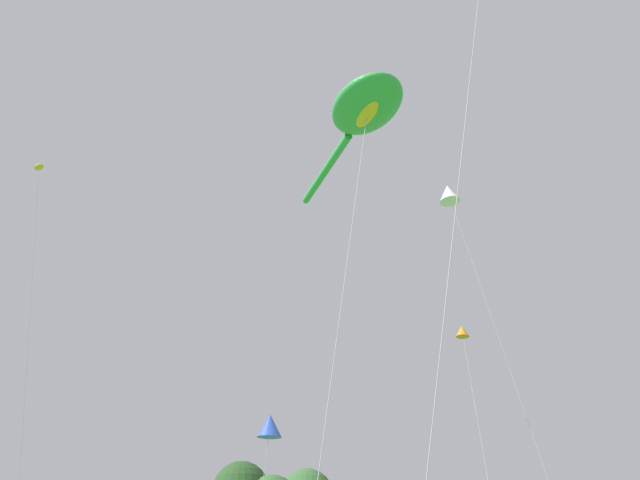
# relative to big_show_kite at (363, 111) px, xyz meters

# --- Properties ---
(big_show_kite) EXTENTS (4.33, 8.89, 16.45)m
(big_show_kite) POSITION_rel_big_show_kite_xyz_m (0.00, 0.00, 0.00)
(big_show_kite) COLOR green
(big_show_kite) RESTS_ON ground
(small_kite_streamer_purple) EXTENTS (1.59, 1.36, 7.37)m
(small_kite_streamer_purple) POSITION_rel_big_show_kite_xyz_m (2.07, 11.72, -9.13)
(small_kite_streamer_purple) COLOR blue
(small_kite_streamer_purple) RESTS_ON ground
(small_kite_triangle_green) EXTENTS (2.32, 4.51, 19.30)m
(small_kite_triangle_green) POSITION_rel_big_show_kite_xyz_m (9.78, 6.83, 2.74)
(small_kite_triangle_green) COLOR white
(small_kite_triangle_green) RESTS_ON ground
(small_kite_bird_shape) EXTENTS (2.73, 4.05, 12.37)m
(small_kite_bird_shape) POSITION_rel_big_show_kite_xyz_m (11.61, 8.89, -4.01)
(small_kite_bird_shape) COLOR orange
(small_kite_bird_shape) RESTS_ON ground
(small_kite_diamond_red) EXTENTS (2.53, 1.46, 16.80)m
(small_kite_diamond_red) POSITION_rel_big_show_kite_xyz_m (-9.55, 11.02, -0.29)
(small_kite_diamond_red) COLOR yellow
(small_kite_diamond_red) RESTS_ON ground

